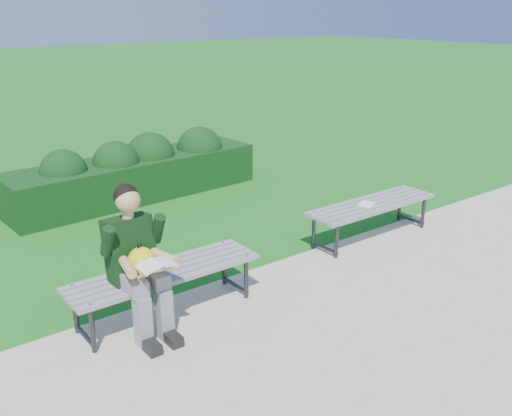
# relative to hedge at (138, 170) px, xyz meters

# --- Properties ---
(ground) EXTENTS (80.00, 80.00, 0.00)m
(ground) POSITION_rel_hedge_xyz_m (0.13, -3.14, -0.41)
(ground) COLOR #2B741A
(ground) RESTS_ON ground
(walkway) EXTENTS (30.00, 3.50, 0.02)m
(walkway) POSITION_rel_hedge_xyz_m (0.13, -4.89, -0.40)
(walkway) COLOR beige
(walkway) RESTS_ON ground
(hedge) EXTENTS (3.89, 1.19, 0.95)m
(hedge) POSITION_rel_hedge_xyz_m (0.00, 0.00, 0.00)
(hedge) COLOR #193E0D
(hedge) RESTS_ON ground
(bench_left) EXTENTS (1.80, 0.50, 0.46)m
(bench_left) POSITION_rel_hedge_xyz_m (-1.42, -3.43, 0.01)
(bench_left) COLOR slate
(bench_left) RESTS_ON walkway
(bench_right) EXTENTS (1.80, 0.50, 0.46)m
(bench_right) POSITION_rel_hedge_xyz_m (1.52, -3.29, 0.01)
(bench_right) COLOR slate
(bench_right) RESTS_ON walkway
(seated_boy) EXTENTS (0.56, 0.76, 1.31)m
(seated_boy) POSITION_rel_hedge_xyz_m (-1.72, -3.52, 0.31)
(seated_boy) COLOR slate
(seated_boy) RESTS_ON walkway
(paper_sheet) EXTENTS (0.26, 0.23, 0.01)m
(paper_sheet) POSITION_rel_hedge_xyz_m (1.42, -3.29, 0.07)
(paper_sheet) COLOR white
(paper_sheet) RESTS_ON bench_right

